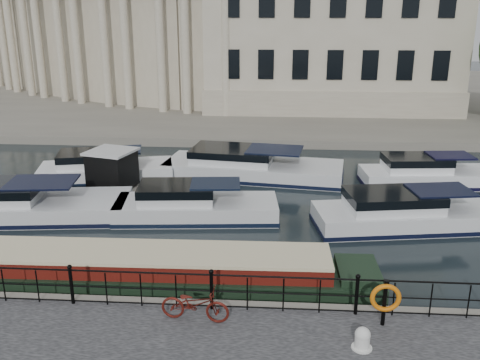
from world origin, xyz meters
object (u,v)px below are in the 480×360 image
at_px(mooring_bollard, 362,339).
at_px(harbour_hut, 113,173).
at_px(narrowboat, 129,274).
at_px(bicycle, 195,304).
at_px(life_ring_post, 385,298).

xyz_separation_m(mooring_bollard, harbour_hut, (-10.17, 12.83, 0.13)).
xyz_separation_m(mooring_bollard, narrowboat, (-6.91, 3.76, -0.46)).
bearing_deg(narrowboat, harbour_hut, 108.74).
height_order(bicycle, life_ring_post, life_ring_post).
relative_size(bicycle, harbour_hut, 0.57).
distance_m(mooring_bollard, life_ring_post, 1.36).
height_order(narrowboat, harbour_hut, harbour_hut).
height_order(bicycle, narrowboat, bicycle).
xyz_separation_m(bicycle, narrowboat, (-2.60, 2.79, -0.68)).
bearing_deg(bicycle, harbour_hut, 32.77).
distance_m(bicycle, mooring_bollard, 4.43).
bearing_deg(narrowboat, bicycle, -48.08).
bearing_deg(mooring_bollard, harbour_hut, 128.39).
distance_m(bicycle, life_ring_post, 5.04).
bearing_deg(life_ring_post, bicycle, -179.36).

